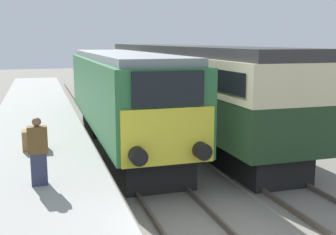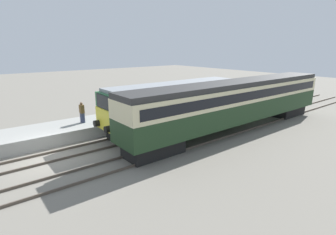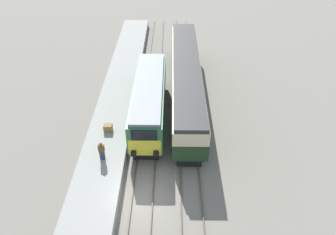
# 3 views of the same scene
# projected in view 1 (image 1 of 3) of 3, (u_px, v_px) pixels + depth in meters

# --- Properties ---
(platform_left) EXTENTS (3.50, 50.00, 0.89)m
(platform_left) POSITION_uv_depth(u_px,v_px,m) (36.00, 153.00, 14.15)
(platform_left) COLOR gray
(platform_left) RESTS_ON ground_plane
(rails_near_track) EXTENTS (1.51, 60.00, 0.14)m
(rails_near_track) POSITION_uv_depth(u_px,v_px,m) (155.00, 182.00, 12.36)
(rails_near_track) COLOR #4C4238
(rails_near_track) RESTS_ON ground_plane
(rails_far_track) EXTENTS (1.50, 60.00, 0.14)m
(rails_far_track) POSITION_uv_depth(u_px,v_px,m) (258.00, 172.00, 13.34)
(rails_far_track) COLOR #4C4238
(rails_far_track) RESTS_ON ground_plane
(locomotive) EXTENTS (2.70, 12.63, 3.71)m
(locomotive) POSITION_uv_depth(u_px,v_px,m) (122.00, 96.00, 16.44)
(locomotive) COLOR black
(locomotive) RESTS_ON ground_plane
(passenger_carriage) EXTENTS (2.75, 20.27, 3.95)m
(passenger_carriage) POSITION_uv_depth(u_px,v_px,m) (177.00, 77.00, 20.58)
(passenger_carriage) COLOR black
(passenger_carriage) RESTS_ON ground_plane
(person_on_platform) EXTENTS (0.44, 0.26, 1.58)m
(person_on_platform) POSITION_uv_depth(u_px,v_px,m) (38.00, 152.00, 9.55)
(person_on_platform) COLOR #2D334C
(person_on_platform) RESTS_ON platform_left
(luggage_crate) EXTENTS (0.70, 0.56, 0.60)m
(luggage_crate) POSITION_uv_depth(u_px,v_px,m) (34.00, 140.00, 12.79)
(luggage_crate) COLOR olive
(luggage_crate) RESTS_ON platform_left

